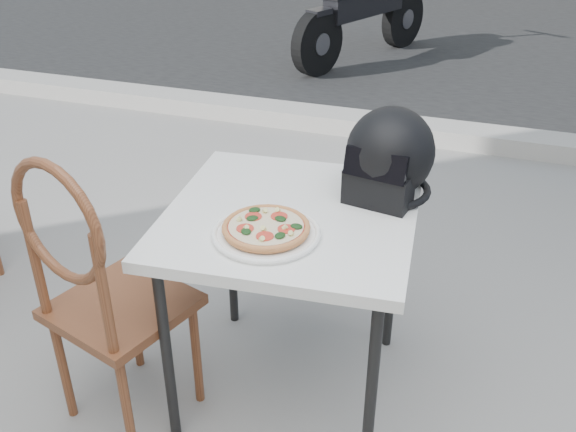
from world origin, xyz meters
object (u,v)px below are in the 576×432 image
(cafe_table_main, at_px, (291,230))
(pizza, at_px, (266,227))
(cafe_chair_main, at_px, (98,285))
(helmet, at_px, (389,158))
(motorcycle, at_px, (364,16))
(plate, at_px, (266,233))

(cafe_table_main, relative_size, pizza, 2.69)
(pizza, xyz_separation_m, cafe_chair_main, (-0.48, -0.18, -0.19))
(pizza, distance_m, helmet, 0.48)
(pizza, bearing_deg, motorcycle, 98.85)
(pizza, relative_size, cafe_chair_main, 0.30)
(helmet, distance_m, motorcycle, 4.18)
(plate, distance_m, pizza, 0.02)
(cafe_table_main, bearing_deg, motorcycle, 99.46)
(plate, distance_m, helmet, 0.48)
(cafe_table_main, distance_m, motorcycle, 4.32)
(helmet, bearing_deg, plate, -116.53)
(plate, distance_m, motorcycle, 4.48)
(plate, bearing_deg, cafe_table_main, 82.63)
(cafe_table_main, bearing_deg, pizza, -97.34)
(cafe_chair_main, bearing_deg, plate, -142.47)
(pizza, distance_m, cafe_chair_main, 0.55)
(pizza, xyz_separation_m, motorcycle, (-0.69, 4.42, -0.35))
(cafe_table_main, relative_size, plate, 2.39)
(plate, xyz_separation_m, motorcycle, (-0.69, 4.42, -0.33))
(plate, relative_size, cafe_chair_main, 0.34)
(cafe_chair_main, bearing_deg, pizza, -142.45)
(helmet, height_order, cafe_chair_main, helmet)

